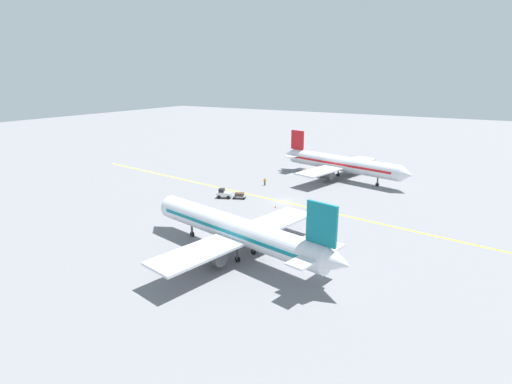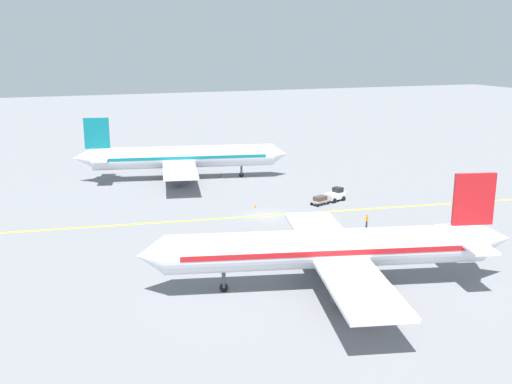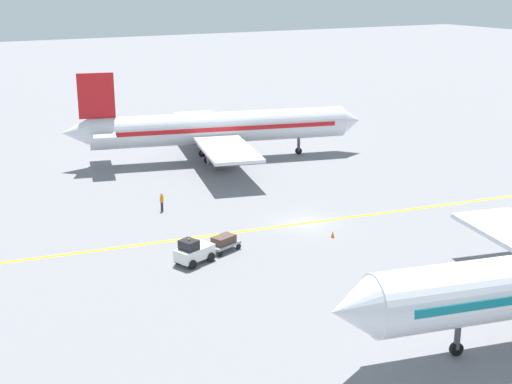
% 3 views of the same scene
% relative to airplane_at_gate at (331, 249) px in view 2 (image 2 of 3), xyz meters
% --- Properties ---
extents(ground_plane, '(400.00, 400.00, 0.00)m').
position_rel_airplane_at_gate_xyz_m(ground_plane, '(24.25, -2.94, -3.71)').
color(ground_plane, slate).
extents(apron_yellow_centreline, '(15.42, 119.11, 0.01)m').
position_rel_airplane_at_gate_xyz_m(apron_yellow_centreline, '(24.25, -2.94, -3.71)').
color(apron_yellow_centreline, yellow).
rests_on(apron_yellow_centreline, ground).
extents(airplane_at_gate, '(28.44, 35.19, 10.60)m').
position_rel_airplane_at_gate_xyz_m(airplane_at_gate, '(0.00, 0.00, 0.00)').
color(airplane_at_gate, silver).
rests_on(airplane_at_gate, ground).
extents(airplane_adjacent_stand, '(28.48, 35.35, 10.60)m').
position_rel_airplane_at_gate_xyz_m(airplane_adjacent_stand, '(49.54, 2.43, 0.00)').
color(airplane_adjacent_stand, silver).
rests_on(airplane_adjacent_stand, ground).
extents(baggage_tug_white, '(2.58, 3.34, 2.11)m').
position_rel_airplane_at_gate_xyz_m(baggage_tug_white, '(27.92, -15.16, -2.81)').
color(baggage_tug_white, white).
rests_on(baggage_tug_white, ground).
extents(baggage_cart_trailing, '(2.23, 2.93, 1.24)m').
position_rel_airplane_at_gate_xyz_m(baggage_cart_trailing, '(26.75, -12.08, -2.95)').
color(baggage_cart_trailing, gray).
rests_on(baggage_cart_trailing, ground).
extents(ground_crew_worker, '(0.45, 0.42, 1.68)m').
position_rel_airplane_at_gate_xyz_m(ground_crew_worker, '(15.03, -12.75, -2.80)').
color(ground_crew_worker, '#23232D').
rests_on(ground_crew_worker, ground).
extents(traffic_cone_near_nose, '(0.32, 0.32, 0.55)m').
position_rel_airplane_at_gate_xyz_m(traffic_cone_near_nose, '(49.41, -4.24, -3.43)').
color(traffic_cone_near_nose, orange).
rests_on(traffic_cone_near_nose, ground).
extents(traffic_cone_mid_apron, '(0.32, 0.32, 0.55)m').
position_rel_airplane_at_gate_xyz_m(traffic_cone_mid_apron, '(28.35, -2.85, -3.43)').
color(traffic_cone_mid_apron, orange).
rests_on(traffic_cone_mid_apron, ground).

